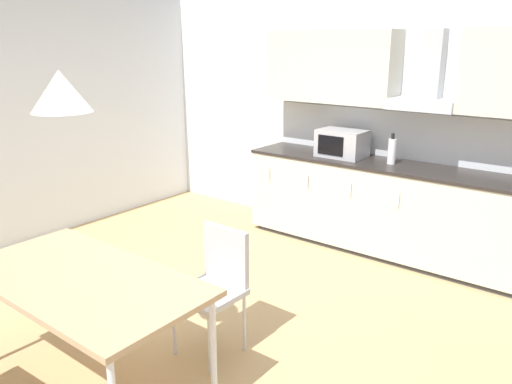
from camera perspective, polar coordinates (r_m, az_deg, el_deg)
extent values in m
cube|color=tan|center=(3.86, -7.70, -15.96)|extent=(7.99, 7.91, 0.02)
cube|color=silver|center=(5.52, 12.15, 8.37)|extent=(6.39, 0.10, 2.60)
cube|color=#333333|center=(5.26, 16.76, -6.84)|extent=(3.31, 0.56, 0.05)
cube|color=beige|center=(5.11, 17.17, -2.23)|extent=(3.44, 0.61, 0.84)
cube|color=#282321|center=(4.99, 17.60, 2.53)|extent=(3.46, 0.63, 0.03)
cube|color=silver|center=(5.45, 1.53, 2.01)|extent=(0.01, 0.01, 0.14)
cube|color=silver|center=(5.18, 5.92, 1.16)|extent=(0.01, 0.01, 0.14)
cube|color=silver|center=(4.95, 10.75, 0.21)|extent=(0.01, 0.01, 0.14)
cube|color=silver|center=(4.76, 16.00, -0.82)|extent=(0.01, 0.01, 0.14)
cube|color=silver|center=(5.21, 18.99, 5.84)|extent=(3.44, 0.02, 0.48)
cube|color=beige|center=(5.41, 8.61, 13.98)|extent=(1.41, 0.34, 0.73)
cube|color=#B7BABF|center=(4.99, 18.68, 9.46)|extent=(0.63, 0.40, 0.10)
cube|color=#B7BABF|center=(5.07, 19.48, 13.36)|extent=(0.20, 0.16, 0.68)
cube|color=#ADADB2|center=(5.26, 9.82, 5.51)|extent=(0.48, 0.34, 0.28)
cube|color=black|center=(5.13, 8.50, 5.29)|extent=(0.29, 0.01, 0.20)
cylinder|color=white|center=(5.05, 15.26, 4.50)|extent=(0.08, 0.08, 0.25)
cylinder|color=black|center=(5.02, 15.39, 6.17)|extent=(0.03, 0.03, 0.05)
cube|color=tan|center=(3.16, -19.33, -9.39)|extent=(1.57, 0.81, 0.04)
cylinder|color=silver|center=(4.04, -20.50, -9.48)|extent=(0.04, 0.04, 0.71)
cylinder|color=silver|center=(3.03, -4.87, -17.68)|extent=(0.04, 0.04, 0.71)
cube|color=#B2B2B7|center=(3.43, -5.46, -11.47)|extent=(0.41, 0.41, 0.04)
cube|color=#B2B2B7|center=(3.45, -3.45, -7.18)|extent=(0.38, 0.05, 0.40)
cylinder|color=silver|center=(3.34, -5.31, -16.97)|extent=(0.02, 0.02, 0.43)
cylinder|color=silver|center=(3.55, -9.37, -14.90)|extent=(0.02, 0.02, 0.43)
cylinder|color=silver|center=(3.55, -1.34, -14.68)|extent=(0.02, 0.02, 0.43)
cylinder|color=silver|center=(3.75, -5.40, -12.91)|extent=(0.02, 0.02, 0.43)
cone|color=silver|center=(2.87, -21.44, 10.67)|extent=(0.32, 0.32, 0.22)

